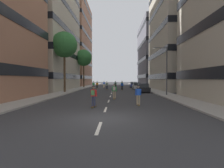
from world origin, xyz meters
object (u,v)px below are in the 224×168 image
Objects in this scene: parked_car_far at (143,88)px; skater_2 at (114,90)px; skater_6 at (97,85)px; skater_0 at (116,84)px; parked_car_mid at (133,85)px; streetlamp_right at (164,65)px; skater_7 at (138,94)px; street_tree_near at (84,58)px; skater_5 at (122,85)px; street_tree_mid at (64,45)px; skater_3 at (94,85)px; parked_car_near at (137,86)px; skater_4 at (107,85)px; skater_9 at (93,95)px; skater_1 at (104,84)px; skater_8 at (122,83)px.

skater_2 is (-4.84, -10.28, 0.32)m from parked_car_far.
skater_2 is at bearing -78.37° from skater_6.
parked_car_mid is at bearing 40.48° from skater_0.
streetlamp_right is 3.65× the size of skater_7.
street_tree_near is 5.61× the size of skater_0.
skater_5 is at bearing 85.03° from skater_2.
street_tree_mid is 5.66× the size of skater_0.
skater_0 is 7.73m from skater_5.
street_tree_near is 5.61× the size of skater_6.
street_tree_mid is 5.66× the size of skater_3.
parked_car_near is 16.02m from streetlamp_right.
parked_car_mid is 11.61m from skater_4.
street_tree_mid is 1.55× the size of streetlamp_right.
street_tree_near is 5.61× the size of skater_9.
parked_car_far is 2.47× the size of skater_9.
parked_car_mid is 0.44× the size of street_tree_near.
skater_3 is at bearing 106.25° from skater_7.
parked_car_mid is 17.42m from parked_car_far.
street_tree_mid is 19.02m from skater_7.
skater_9 is (0.26, -24.19, 0.00)m from skater_4.
skater_1 is at bearing 81.08° from skater_6.
streetlamp_right is at bearing -83.05° from parked_car_near.
skater_8 is at bearing 33.63° from skater_1.
skater_2 is 16.02m from skater_5.
skater_8 is at bearing 59.68° from skater_3.
skater_9 is (-3.47, -37.35, 0.03)m from skater_8.
skater_7 is at bearing -65.77° from skater_2.
street_tree_mid is at bearing 161.00° from streetlamp_right.
parked_car_mid is 6.38m from skater_0.
streetlamp_right is (15.24, -5.25, -3.87)m from street_tree_mid.
skater_5 is (6.37, -3.72, 0.00)m from skater_3.
parked_car_near is 20.20m from skater_2.
skater_2 is at bearing -75.80° from skater_3.
parked_car_mid is at bearing -2.25° from skater_1.
streetlamp_right is at bearing -79.88° from skater_8.
skater_6 is at bearing 70.13° from street_tree_mid.
parked_car_mid is at bearing 90.00° from parked_car_far.
skater_3 is at bearing 71.20° from street_tree_mid.
skater_2 is 21.38m from skater_6.
street_tree_near is 5.61× the size of skater_4.
skater_9 is (-2.99, -21.92, 0.03)m from skater_5.
street_tree_mid reaches higher than parked_car_mid.
skater_8 reaches higher than parked_car_mid.
skater_2 is 18.32m from skater_4.
street_tree_mid is (-13.35, -10.29, 7.31)m from parked_car_near.
skater_2 reaches higher than parked_car_far.
street_tree_mid reaches higher than skater_3.
skater_8 is (-2.98, 11.77, 0.29)m from parked_car_near.
parked_car_far is at bearing -90.00° from parked_car_mid.
streetlamp_right reaches higher than skater_2.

